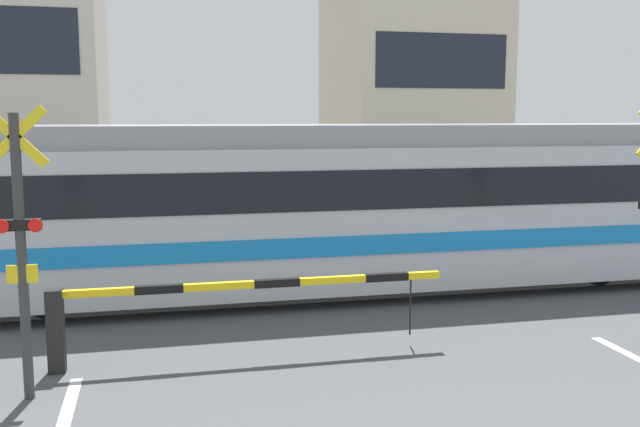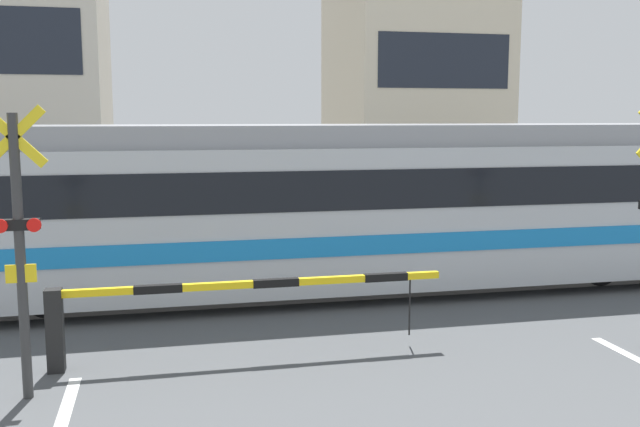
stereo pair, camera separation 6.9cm
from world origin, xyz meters
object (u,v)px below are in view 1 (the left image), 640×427
commuter_train (338,203)px  crossing_signal_left (21,240)px  crossing_barrier_near (182,302)px  crossing_barrier_far (373,221)px  pedestrian (191,200)px

commuter_train → crossing_signal_left: size_ratio=4.81×
commuter_train → crossing_barrier_near: commuter_train is taller
crossing_barrier_far → pedestrian: bearing=135.8°
pedestrian → crossing_barrier_near: bearing=-93.6°
commuter_train → crossing_barrier_near: (-2.87, -3.24, -0.81)m
commuter_train → crossing_barrier_far: size_ratio=3.07×
crossing_signal_left → pedestrian: 11.01m
commuter_train → crossing_barrier_far: (1.59, 2.96, -0.81)m
crossing_barrier_near → crossing_signal_left: 2.15m
commuter_train → crossing_barrier_near: bearing=-131.6°
commuter_train → crossing_barrier_near: size_ratio=3.07×
crossing_barrier_far → pedestrian: 5.34m
crossing_barrier_near → crossing_barrier_far: 7.64m
crossing_signal_left → pedestrian: bearing=77.6°
commuter_train → crossing_signal_left: 6.12m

